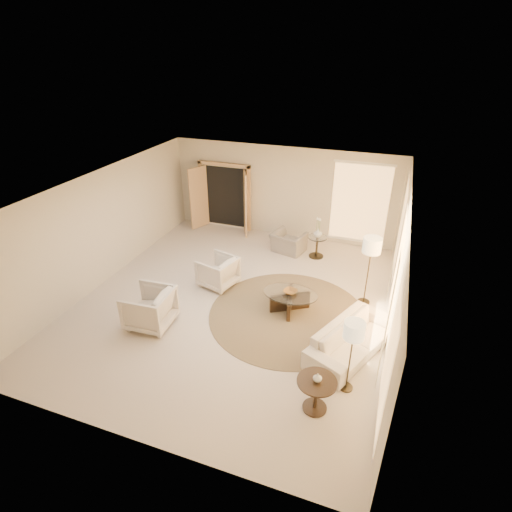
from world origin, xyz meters
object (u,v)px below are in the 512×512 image
(armchair_right, at_px, (149,306))
(bowl, at_px, (290,292))
(armchair_left, at_px, (218,270))
(sofa, at_px, (352,339))
(end_table, at_px, (316,390))
(side_vase, at_px, (318,233))
(accent_chair, at_px, (289,239))
(floor_lamp_near, at_px, (372,248))
(coffee_table, at_px, (290,299))
(end_vase, at_px, (317,378))
(side_table, at_px, (317,245))
(floor_lamp_far, at_px, (354,333))

(armchair_right, bearing_deg, bowl, 116.36)
(armchair_left, height_order, bowl, armchair_left)
(sofa, xyz_separation_m, end_table, (-0.38, -1.62, 0.11))
(side_vase, bearing_deg, bowl, -90.68)
(armchair_right, relative_size, accent_chair, 1.04)
(floor_lamp_near, bearing_deg, armchair_right, -150.67)
(accent_chair, bearing_deg, armchair_left, 77.50)
(armchair_left, distance_m, coffee_table, 2.05)
(coffee_table, distance_m, floor_lamp_near, 2.14)
(sofa, distance_m, armchair_left, 3.79)
(armchair_right, relative_size, end_vase, 6.14)
(accent_chair, distance_m, end_table, 5.72)
(bowl, xyz_separation_m, end_vase, (1.15, -2.57, 0.20))
(accent_chair, relative_size, bowl, 2.97)
(armchair_left, relative_size, end_table, 1.28)
(end_table, height_order, bowl, end_table)
(coffee_table, bearing_deg, armchair_left, 167.49)
(coffee_table, xyz_separation_m, bowl, (-0.00, -0.00, 0.21))
(coffee_table, xyz_separation_m, side_table, (0.03, 2.76, 0.09))
(accent_chair, bearing_deg, side_vase, -168.54)
(end_table, distance_m, floor_lamp_near, 3.62)
(sofa, height_order, floor_lamp_near, floor_lamp_near)
(end_table, bearing_deg, armchair_left, 136.20)
(armchair_left, xyz_separation_m, bowl, (2.00, -0.44, 0.07))
(floor_lamp_near, bearing_deg, end_vase, -97.15)
(accent_chair, bearing_deg, floor_lamp_far, 130.92)
(floor_lamp_near, bearing_deg, armchair_left, -173.06)
(bowl, bearing_deg, accent_chair, 106.18)
(coffee_table, xyz_separation_m, end_vase, (1.15, -2.57, 0.41))
(sofa, xyz_separation_m, side_vase, (-1.49, 3.71, 0.43))
(coffee_table, distance_m, bowl, 0.21)
(accent_chair, bearing_deg, armchair_right, 80.58)
(armchair_left, relative_size, side_table, 1.35)
(armchair_right, bearing_deg, end_table, 71.70)
(armchair_right, distance_m, end_vase, 3.99)
(side_table, xyz_separation_m, end_vase, (1.11, -5.33, 0.32))
(floor_lamp_far, bearing_deg, side_table, 108.20)
(armchair_right, xyz_separation_m, end_table, (3.85, -1.04, -0.04))
(sofa, relative_size, end_vase, 14.17)
(armchair_right, bearing_deg, accent_chair, 153.32)
(side_table, relative_size, side_vase, 2.50)
(sofa, distance_m, armchair_right, 4.27)
(accent_chair, distance_m, floor_lamp_far, 5.37)
(end_table, xyz_separation_m, floor_lamp_far, (0.43, 0.63, 0.81))
(armchair_right, relative_size, coffee_table, 0.57)
(accent_chair, bearing_deg, floor_lamp_near, 155.36)
(armchair_right, height_order, end_table, armchair_right)
(coffee_table, relative_size, side_vase, 6.55)
(armchair_left, height_order, accent_chair, armchair_left)
(armchair_right, bearing_deg, end_vase, 71.70)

